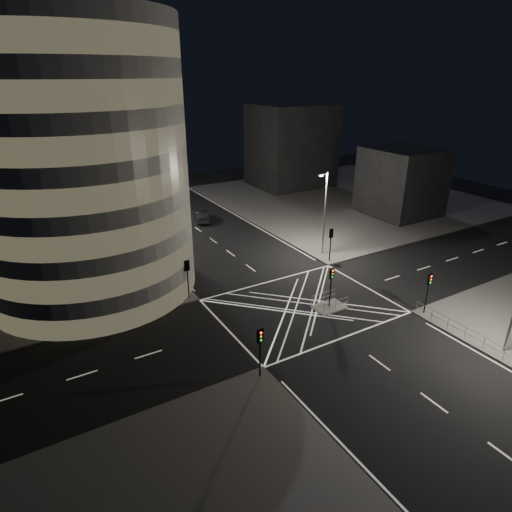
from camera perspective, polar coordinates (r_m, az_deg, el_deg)
ground at (r=41.25m, az=6.23°, el=-6.67°), size 120.00×120.00×0.00m
sidewalk_far_right at (r=77.88m, az=11.83°, el=7.61°), size 42.00×42.00×0.15m
central_island at (r=41.31m, az=9.72°, el=-6.72°), size 3.00×2.00×0.15m
office_tower_curved at (r=47.79m, az=-29.24°, el=10.96°), size 30.00×29.00×27.20m
building_right_far at (r=84.41m, az=4.68°, el=14.49°), size 14.00×12.00×15.00m
building_right_near at (r=69.91m, az=18.82°, el=9.40°), size 10.00×10.00×10.00m
building_far_end at (r=88.95m, az=-19.21°, el=14.65°), size 18.00×8.00×18.00m
tree_a at (r=41.97m, az=-12.61°, el=1.25°), size 4.79×4.79×7.77m
tree_b at (r=47.58m, az=-14.87°, el=2.95°), size 4.71×4.71×7.15m
tree_c at (r=52.97m, az=-16.78°, el=5.36°), size 3.98×3.98×7.23m
tree_d at (r=58.65m, az=-18.27°, el=6.68°), size 4.49×4.49×7.32m
tree_e at (r=64.46m, az=-19.46°, el=7.54°), size 4.15×4.15×6.67m
traffic_signal_fl at (r=41.44m, az=-9.15°, el=-2.14°), size 0.55×0.22×4.00m
traffic_signal_nl at (r=30.74m, az=0.55°, el=-11.64°), size 0.55×0.22×4.00m
traffic_signal_fr at (r=49.83m, az=9.95°, el=2.27°), size 0.55×0.22×4.00m
traffic_signal_nr at (r=41.37m, az=22.02°, el=-3.71°), size 0.55×0.22×4.00m
traffic_signal_island at (r=39.98m, az=10.00°, el=-3.19°), size 0.55×0.22×4.00m
street_lamp_left_near at (r=44.81m, az=-12.60°, el=3.21°), size 1.25×0.25×10.00m
street_lamp_left_far at (r=61.53m, az=-18.03°, el=8.10°), size 1.25×0.25×10.00m
street_lamp_right_far at (r=50.96m, az=9.13°, el=5.93°), size 1.25×0.25×10.00m
railing_near_right at (r=39.52m, az=27.10°, el=-9.67°), size 0.06×11.70×1.10m
railing_island_south at (r=40.42m, az=10.59°, el=-6.49°), size 2.80×0.06×1.10m
railing_island_north at (r=41.60m, az=8.99°, el=-5.45°), size 2.80×0.06×1.10m
sedan at (r=64.34m, az=-7.26°, el=5.31°), size 3.07×5.25×1.64m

